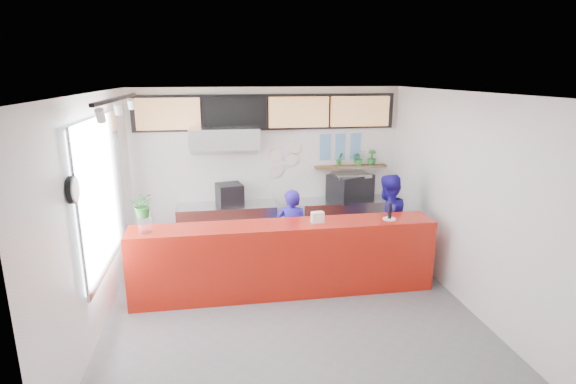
# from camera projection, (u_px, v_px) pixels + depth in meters

# --- Properties ---
(floor) EXTENTS (5.00, 5.00, 0.00)m
(floor) POSITION_uv_depth(u_px,v_px,m) (289.00, 305.00, 6.48)
(floor) COLOR slate
(floor) RESTS_ON ground
(ceiling) EXTENTS (5.00, 5.00, 0.00)m
(ceiling) POSITION_uv_depth(u_px,v_px,m) (289.00, 92.00, 5.71)
(ceiling) COLOR silver
(wall_back) EXTENTS (5.00, 0.00, 5.00)m
(wall_back) POSITION_uv_depth(u_px,v_px,m) (268.00, 168.00, 8.48)
(wall_back) COLOR white
(wall_back) RESTS_ON ground
(wall_left) EXTENTS (0.00, 5.00, 5.00)m
(wall_left) POSITION_uv_depth(u_px,v_px,m) (95.00, 214.00, 5.71)
(wall_left) COLOR white
(wall_left) RESTS_ON ground
(wall_right) EXTENTS (0.00, 5.00, 5.00)m
(wall_right) POSITION_uv_depth(u_px,v_px,m) (459.00, 197.00, 6.48)
(wall_right) COLOR white
(wall_right) RESTS_ON ground
(service_counter) EXTENTS (4.50, 0.60, 1.10)m
(service_counter) POSITION_uv_depth(u_px,v_px,m) (285.00, 259.00, 6.72)
(service_counter) COLOR #A5170B
(service_counter) RESTS_ON ground
(cream_band) EXTENTS (5.00, 0.02, 0.80)m
(cream_band) POSITION_uv_depth(u_px,v_px,m) (267.00, 109.00, 8.19)
(cream_band) COLOR beige
(cream_band) RESTS_ON wall_back
(prep_bench) EXTENTS (1.80, 0.60, 0.90)m
(prep_bench) POSITION_uv_depth(u_px,v_px,m) (227.00, 228.00, 8.34)
(prep_bench) COLOR #B2B5BA
(prep_bench) RESTS_ON ground
(panini_oven) EXTENTS (0.52, 0.52, 0.39)m
(panini_oven) POSITION_uv_depth(u_px,v_px,m) (230.00, 194.00, 8.19)
(panini_oven) COLOR black
(panini_oven) RESTS_ON prep_bench
(extraction_hood) EXTENTS (1.20, 0.70, 0.35)m
(extraction_hood) POSITION_uv_depth(u_px,v_px,m) (224.00, 137.00, 7.86)
(extraction_hood) COLOR #B2B5BA
(extraction_hood) RESTS_ON ceiling
(hood_lip) EXTENTS (1.20, 0.69, 0.31)m
(hood_lip) POSITION_uv_depth(u_px,v_px,m) (225.00, 149.00, 7.91)
(hood_lip) COLOR #B2B5BA
(hood_lip) RESTS_ON ceiling
(right_bench) EXTENTS (1.80, 0.60, 0.90)m
(right_bench) POSITION_uv_depth(u_px,v_px,m) (347.00, 222.00, 8.70)
(right_bench) COLOR #B2B5BA
(right_bench) RESTS_ON ground
(espresso_machine) EXTENTS (0.91, 0.80, 0.49)m
(espresso_machine) POSITION_uv_depth(u_px,v_px,m) (350.00, 187.00, 8.52)
(espresso_machine) COLOR black
(espresso_machine) RESTS_ON right_bench
(espresso_tray) EXTENTS (0.72, 0.55, 0.06)m
(espresso_tray) POSITION_uv_depth(u_px,v_px,m) (351.00, 175.00, 8.46)
(espresso_tray) COLOR silver
(espresso_tray) RESTS_ON espresso_machine
(herb_shelf) EXTENTS (1.40, 0.18, 0.04)m
(herb_shelf) POSITION_uv_depth(u_px,v_px,m) (351.00, 167.00, 8.63)
(herb_shelf) COLOR brown
(herb_shelf) RESTS_ON wall_back
(menu_board_far_left) EXTENTS (1.10, 0.10, 0.55)m
(menu_board_far_left) POSITION_uv_depth(u_px,v_px,m) (168.00, 114.00, 7.83)
(menu_board_far_left) COLOR tan
(menu_board_far_left) RESTS_ON wall_back
(menu_board_mid_left) EXTENTS (1.10, 0.10, 0.55)m
(menu_board_mid_left) POSITION_uv_depth(u_px,v_px,m) (235.00, 113.00, 8.01)
(menu_board_mid_left) COLOR black
(menu_board_mid_left) RESTS_ON wall_back
(menu_board_mid_right) EXTENTS (1.10, 0.10, 0.55)m
(menu_board_mid_right) POSITION_uv_depth(u_px,v_px,m) (299.00, 112.00, 8.19)
(menu_board_mid_right) COLOR tan
(menu_board_mid_right) RESTS_ON wall_back
(menu_board_far_right) EXTENTS (1.10, 0.10, 0.55)m
(menu_board_far_right) POSITION_uv_depth(u_px,v_px,m) (360.00, 111.00, 8.36)
(menu_board_far_right) COLOR tan
(menu_board_far_right) RESTS_ON wall_back
(soffit) EXTENTS (4.80, 0.04, 0.65)m
(soffit) POSITION_uv_depth(u_px,v_px,m) (267.00, 112.00, 8.17)
(soffit) COLOR black
(soffit) RESTS_ON wall_back
(window_pane) EXTENTS (0.04, 2.20, 1.90)m
(window_pane) POSITION_uv_depth(u_px,v_px,m) (102.00, 193.00, 5.95)
(window_pane) COLOR silver
(window_pane) RESTS_ON wall_left
(window_frame) EXTENTS (0.03, 2.30, 2.00)m
(window_frame) POSITION_uv_depth(u_px,v_px,m) (103.00, 193.00, 5.95)
(window_frame) COLOR #B2B5BA
(window_frame) RESTS_ON wall_left
(wall_clock_rim) EXTENTS (0.05, 0.30, 0.30)m
(wall_clock_rim) POSITION_uv_depth(u_px,v_px,m) (72.00, 190.00, 4.72)
(wall_clock_rim) COLOR black
(wall_clock_rim) RESTS_ON wall_left
(wall_clock_face) EXTENTS (0.02, 0.26, 0.26)m
(wall_clock_face) POSITION_uv_depth(u_px,v_px,m) (75.00, 190.00, 4.72)
(wall_clock_face) COLOR white
(wall_clock_face) RESTS_ON wall_left
(track_rail) EXTENTS (0.05, 2.40, 0.04)m
(track_rail) POSITION_uv_depth(u_px,v_px,m) (117.00, 99.00, 5.40)
(track_rail) COLOR black
(track_rail) RESTS_ON ceiling
(dec_plate_a) EXTENTS (0.24, 0.03, 0.24)m
(dec_plate_a) POSITION_uv_depth(u_px,v_px,m) (276.00, 155.00, 8.41)
(dec_plate_a) COLOR silver
(dec_plate_a) RESTS_ON wall_back
(dec_plate_b) EXTENTS (0.24, 0.03, 0.24)m
(dec_plate_b) POSITION_uv_depth(u_px,v_px,m) (291.00, 160.00, 8.48)
(dec_plate_b) COLOR silver
(dec_plate_b) RESTS_ON wall_back
(dec_plate_c) EXTENTS (0.24, 0.03, 0.24)m
(dec_plate_c) POSITION_uv_depth(u_px,v_px,m) (276.00, 171.00, 8.49)
(dec_plate_c) COLOR silver
(dec_plate_c) RESTS_ON wall_back
(dec_plate_d) EXTENTS (0.24, 0.03, 0.24)m
(dec_plate_d) POSITION_uv_depth(u_px,v_px,m) (294.00, 147.00, 8.43)
(dec_plate_d) COLOR silver
(dec_plate_d) RESTS_ON wall_back
(photo_frame_a) EXTENTS (0.20, 0.02, 0.25)m
(photo_frame_a) POSITION_uv_depth(u_px,v_px,m) (325.00, 141.00, 8.50)
(photo_frame_a) COLOR #598CBF
(photo_frame_a) RESTS_ON wall_back
(photo_frame_b) EXTENTS (0.20, 0.02, 0.25)m
(photo_frame_b) POSITION_uv_depth(u_px,v_px,m) (340.00, 140.00, 8.55)
(photo_frame_b) COLOR #598CBF
(photo_frame_b) RESTS_ON wall_back
(photo_frame_c) EXTENTS (0.20, 0.02, 0.25)m
(photo_frame_c) POSITION_uv_depth(u_px,v_px,m) (356.00, 140.00, 8.60)
(photo_frame_c) COLOR #598CBF
(photo_frame_c) RESTS_ON wall_back
(photo_frame_d) EXTENTS (0.20, 0.02, 0.25)m
(photo_frame_d) POSITION_uv_depth(u_px,v_px,m) (325.00, 154.00, 8.57)
(photo_frame_d) COLOR #598CBF
(photo_frame_d) RESTS_ON wall_back
(photo_frame_e) EXTENTS (0.20, 0.02, 0.25)m
(photo_frame_e) POSITION_uv_depth(u_px,v_px,m) (340.00, 153.00, 8.61)
(photo_frame_e) COLOR #598CBF
(photo_frame_e) RESTS_ON wall_back
(photo_frame_f) EXTENTS (0.20, 0.02, 0.25)m
(photo_frame_f) POSITION_uv_depth(u_px,v_px,m) (355.00, 153.00, 8.66)
(photo_frame_f) COLOR #598CBF
(photo_frame_f) RESTS_ON wall_back
(staff_center) EXTENTS (0.62, 0.50, 1.45)m
(staff_center) POSITION_uv_depth(u_px,v_px,m) (292.00, 233.00, 7.30)
(staff_center) COLOR #211596
(staff_center) RESTS_ON ground
(staff_right) EXTENTS (0.98, 0.89, 1.65)m
(staff_right) POSITION_uv_depth(u_px,v_px,m) (386.00, 223.00, 7.48)
(staff_right) COLOR #211596
(staff_right) RESTS_ON ground
(herb_b) EXTENTS (0.16, 0.14, 0.26)m
(herb_b) POSITION_uv_depth(u_px,v_px,m) (340.00, 159.00, 8.56)
(herb_b) COLOR #266D27
(herb_b) RESTS_ON herb_shelf
(herb_c) EXTENTS (0.27, 0.24, 0.29)m
(herb_c) POSITION_uv_depth(u_px,v_px,m) (359.00, 158.00, 8.61)
(herb_c) COLOR #266D27
(herb_c) RESTS_ON herb_shelf
(herb_d) EXTENTS (0.20, 0.19, 0.30)m
(herb_d) POSITION_uv_depth(u_px,v_px,m) (372.00, 157.00, 8.65)
(herb_d) COLOR #266D27
(herb_d) RESTS_ON herb_shelf
(glass_vase) EXTENTS (0.20, 0.20, 0.22)m
(glass_vase) POSITION_uv_depth(u_px,v_px,m) (145.00, 225.00, 6.20)
(glass_vase) COLOR white
(glass_vase) RESTS_ON service_counter
(basil_vase) EXTENTS (0.32, 0.28, 0.35)m
(basil_vase) POSITION_uv_depth(u_px,v_px,m) (143.00, 205.00, 6.13)
(basil_vase) COLOR #266D27
(basil_vase) RESTS_ON glass_vase
(napkin_holder) EXTENTS (0.19, 0.13, 0.16)m
(napkin_holder) POSITION_uv_depth(u_px,v_px,m) (318.00, 217.00, 6.62)
(napkin_holder) COLOR white
(napkin_holder) RESTS_ON service_counter
(white_plate) EXTENTS (0.24, 0.24, 0.01)m
(white_plate) POSITION_uv_depth(u_px,v_px,m) (389.00, 219.00, 6.78)
(white_plate) COLOR white
(white_plate) RESTS_ON service_counter
(pepper_mill) EXTENTS (0.06, 0.06, 0.24)m
(pepper_mill) POSITION_uv_depth(u_px,v_px,m) (390.00, 211.00, 6.75)
(pepper_mill) COLOR black
(pepper_mill) RESTS_ON white_plate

